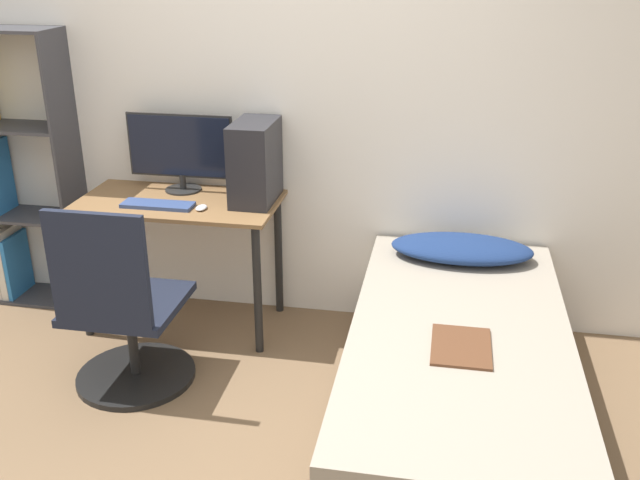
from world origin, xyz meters
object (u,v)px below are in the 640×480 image
(keyboard, at_px, (158,205))
(pc_tower, at_px, (255,162))
(bookshelf, at_px, (7,182))
(bed, at_px, (456,379))
(monitor, at_px, (180,150))
(office_chair, at_px, (124,322))

(keyboard, bearing_deg, pc_tower, 21.31)
(bookshelf, bearing_deg, pc_tower, -2.33)
(bed, bearing_deg, monitor, 150.43)
(office_chair, height_order, pc_tower, pc_tower)
(bookshelf, xyz_separation_m, office_chair, (1.06, -0.81, -0.39))
(bed, bearing_deg, bookshelf, 162.07)
(bookshelf, xyz_separation_m, monitor, (1.08, 0.03, 0.24))
(monitor, distance_m, pc_tower, 0.46)
(keyboard, xyz_separation_m, pc_tower, (0.49, 0.19, 0.21))
(office_chair, relative_size, monitor, 1.62)
(office_chair, relative_size, pc_tower, 2.27)
(office_chair, bearing_deg, bookshelf, 142.72)
(bed, xyz_separation_m, monitor, (-1.56, 0.88, 0.73))
(monitor, height_order, keyboard, monitor)
(bookshelf, height_order, keyboard, bookshelf)
(bed, bearing_deg, pc_tower, 144.47)
(bookshelf, relative_size, office_chair, 1.65)
(monitor, bearing_deg, bed, -29.57)
(bookshelf, height_order, monitor, bookshelf)
(office_chair, distance_m, keyboard, 0.68)
(office_chair, distance_m, bed, 1.58)
(pc_tower, bearing_deg, keyboard, -158.69)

